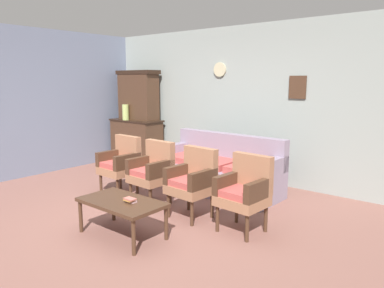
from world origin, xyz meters
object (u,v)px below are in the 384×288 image
object	(u,v)px
side_cabinet	(137,141)
book_stack_on_table	(130,200)
armchair_near_couch_end	(153,170)
armchair_by_doorway	(193,179)
vase_on_cabinet	(126,112)
armchair_row_middle	(245,190)
armchair_near_cabinet	(121,162)
coffee_table	(122,204)
floral_couch	(219,171)

from	to	relation	value
side_cabinet	book_stack_on_table	bearing A→B (deg)	-43.29
armchair_near_couch_end	armchair_by_doorway	world-z (taller)	same
vase_on_cabinet	armchair_row_middle	xyz separation A→B (m)	(3.84, -1.51, -0.59)
vase_on_cabinet	book_stack_on_table	world-z (taller)	vase_on_cabinet
armchair_near_couch_end	book_stack_on_table	distance (m)	1.19
armchair_row_middle	armchair_near_couch_end	bearing A→B (deg)	179.77
vase_on_cabinet	armchair_near_cabinet	distance (m)	2.25
vase_on_cabinet	armchair_row_middle	distance (m)	4.17
coffee_table	armchair_by_doorway	bearing A→B (deg)	76.27
coffee_table	book_stack_on_table	xyz separation A→B (m)	(0.12, 0.02, 0.07)
floral_couch	armchair_near_couch_end	distance (m)	1.18
floral_couch	coffee_table	distance (m)	2.13
floral_couch	book_stack_on_table	xyz separation A→B (m)	(0.27, -2.10, 0.12)
armchair_row_middle	vase_on_cabinet	bearing A→B (deg)	158.57
side_cabinet	armchair_near_couch_end	size ratio (longest dim) A/B	1.28
vase_on_cabinet	armchair_near_couch_end	world-z (taller)	vase_on_cabinet
armchair_near_cabinet	armchair_by_doorway	xyz separation A→B (m)	(1.50, -0.07, 0.00)
armchair_near_cabinet	coffee_table	bearing A→B (deg)	-39.61
armchair_row_middle	coffee_table	world-z (taller)	armchair_row_middle
side_cabinet	vase_on_cabinet	size ratio (longest dim) A/B	3.55
side_cabinet	coffee_table	size ratio (longest dim) A/B	1.16
book_stack_on_table	armchair_near_cabinet	bearing A→B (deg)	143.46
armchair_near_cabinet	armchair_near_couch_end	size ratio (longest dim) A/B	1.00
coffee_table	side_cabinet	bearing A→B (deg)	135.26
armchair_near_couch_end	armchair_row_middle	size ratio (longest dim) A/B	1.00
side_cabinet	armchair_near_couch_end	xyz separation A→B (m)	(2.18, -1.67, 0.03)
floral_couch	armchair_by_doorway	distance (m)	1.22
side_cabinet	armchair_by_doorway	size ratio (longest dim) A/B	1.28
armchair_row_middle	armchair_near_cabinet	bearing A→B (deg)	179.18
armchair_row_middle	book_stack_on_table	distance (m)	1.32
armchair_by_doorway	book_stack_on_table	distance (m)	0.97
armchair_by_doorway	coffee_table	world-z (taller)	armchair_by_doorway
vase_on_cabinet	book_stack_on_table	size ratio (longest dim) A/B	2.17
floral_couch	book_stack_on_table	world-z (taller)	floral_couch
side_cabinet	floral_couch	bearing A→B (deg)	-12.55
vase_on_cabinet	armchair_by_doorway	bearing A→B (deg)	-26.55
armchair_by_doorway	floral_couch	bearing A→B (deg)	108.67
armchair_near_couch_end	coffee_table	xyz separation A→B (m)	(0.54, -1.02, -0.12)
floral_couch	book_stack_on_table	distance (m)	2.12
armchair_by_doorway	book_stack_on_table	size ratio (longest dim) A/B	6.01
coffee_table	armchair_near_cabinet	bearing A→B (deg)	140.39
side_cabinet	floral_couch	world-z (taller)	side_cabinet
armchair_near_cabinet	book_stack_on_table	xyz separation A→B (m)	(1.38, -1.02, -0.05)
floral_couch	armchair_near_cabinet	distance (m)	1.56
armchair_near_couch_end	book_stack_on_table	xyz separation A→B (m)	(0.65, -1.00, -0.05)
coffee_table	book_stack_on_table	bearing A→B (deg)	10.04
armchair_row_middle	book_stack_on_table	xyz separation A→B (m)	(-0.88, -0.99, -0.05)
floral_couch	armchair_near_couch_end	size ratio (longest dim) A/B	2.29
side_cabinet	armchair_by_doorway	distance (m)	3.42
vase_on_cabinet	armchair_row_middle	world-z (taller)	vase_on_cabinet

